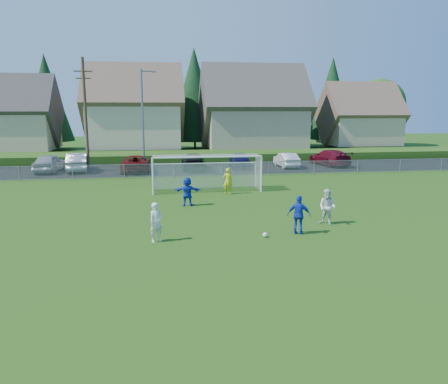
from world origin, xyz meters
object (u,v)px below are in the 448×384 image
(player_white_a, at_px, (156,222))
(car_a, at_px, (49,163))
(car_g, at_px, (330,157))
(soccer_goal, at_px, (206,167))
(car_d, at_px, (193,162))
(car_e, at_px, (240,160))
(car_f, at_px, (286,160))
(player_blue_a, at_px, (299,215))
(soccer_ball, at_px, (265,235))
(player_white_b, at_px, (327,207))
(car_c, at_px, (136,163))
(car_b, at_px, (77,162))
(player_blue_b, at_px, (187,192))
(goalkeeper, at_px, (228,181))

(player_white_a, relative_size, car_a, 0.36)
(car_g, distance_m, soccer_goal, 18.02)
(player_white_a, height_order, car_d, player_white_a)
(car_e, height_order, car_f, car_e)
(player_blue_a, bearing_deg, soccer_goal, -51.07)
(soccer_ball, relative_size, car_e, 0.05)
(soccer_ball, distance_m, player_blue_a, 1.83)
(car_f, relative_size, car_g, 0.78)
(soccer_ball, height_order, player_white_b, player_white_b)
(car_d, distance_m, car_g, 13.78)
(player_white_b, height_order, car_g, player_white_b)
(car_c, bearing_deg, car_d, -175.82)
(car_b, bearing_deg, car_d, 168.95)
(player_blue_b, height_order, car_b, player_blue_b)
(car_b, xyz_separation_m, soccer_goal, (10.54, -11.25, 0.81))
(player_white_a, relative_size, player_blue_a, 0.96)
(player_white_b, relative_size, car_b, 0.36)
(player_white_a, bearing_deg, car_b, 74.89)
(car_c, height_order, car_e, car_e)
(player_white_a, relative_size, car_c, 0.32)
(car_c, relative_size, car_d, 1.02)
(car_a, relative_size, soccer_goal, 0.64)
(car_a, distance_m, car_c, 7.68)
(player_blue_a, bearing_deg, car_d, -57.87)
(soccer_ball, bearing_deg, goalkeeper, 90.14)
(player_blue_a, relative_size, car_e, 0.39)
(goalkeeper, bearing_deg, player_blue_b, 58.50)
(car_f, relative_size, soccer_goal, 0.57)
(player_white_b, xyz_separation_m, car_f, (4.26, 21.03, -0.18))
(goalkeeper, xyz_separation_m, car_f, (7.81, 12.60, -0.17))
(player_white_b, distance_m, car_e, 21.13)
(player_white_b, relative_size, player_blue_b, 1.04)
(car_d, xyz_separation_m, car_g, (13.74, 1.06, 0.04))
(player_blue_a, bearing_deg, car_g, -90.66)
(player_blue_b, height_order, car_a, player_blue_b)
(player_blue_a, bearing_deg, car_a, -30.25)
(car_b, height_order, car_d, car_b)
(soccer_ball, relative_size, player_white_b, 0.13)
(player_white_a, xyz_separation_m, car_b, (-7.08, 22.79, -0.04))
(car_c, relative_size, car_e, 1.19)
(player_blue_b, distance_m, car_g, 22.46)
(car_f, bearing_deg, player_blue_b, 54.99)
(goalkeeper, height_order, car_g, goalkeeper)
(soccer_ball, distance_m, car_f, 24.00)
(car_a, xyz_separation_m, soccer_goal, (12.89, -11.04, 0.81))
(player_blue_a, xyz_separation_m, car_e, (1.57, 22.50, -0.12))
(car_c, xyz_separation_m, soccer_goal, (5.26, -10.22, 0.88))
(car_b, height_order, car_c, car_b)
(player_white_b, bearing_deg, car_e, 137.63)
(car_g, bearing_deg, player_white_b, 60.02)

